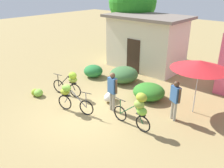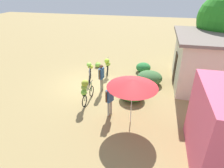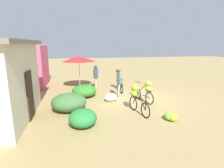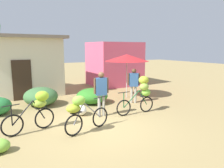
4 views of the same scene
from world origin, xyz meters
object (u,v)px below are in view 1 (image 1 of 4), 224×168
object	(u,v)px
building_low	(146,42)
produce_sack	(110,97)
market_umbrella	(200,65)
bicycle_leftmost	(70,81)
banana_pile_on_ground	(37,93)
bicycle_near_pile	(70,95)
person_vendor	(112,88)
bicycle_center_loaded	(138,108)
person_bystander	(175,97)
tree_behind_building	(133,2)

from	to	relation	value
building_low	produce_sack	bearing A→B (deg)	-73.09
market_umbrella	bicycle_leftmost	xyz separation A→B (m)	(-5.00, -2.39, -1.32)
produce_sack	building_low	bearing A→B (deg)	106.91
banana_pile_on_ground	bicycle_near_pile	bearing A→B (deg)	3.67
market_umbrella	banana_pile_on_ground	bearing A→B (deg)	-150.67
building_low	banana_pile_on_ground	world-z (taller)	building_low
building_low	banana_pile_on_ground	xyz separation A→B (m)	(-1.43, -6.92, -1.47)
market_umbrella	produce_sack	distance (m)	4.06
building_low	person_vendor	distance (m)	6.02
bicycle_leftmost	bicycle_center_loaded	bearing A→B (deg)	-2.56
building_low	produce_sack	size ratio (longest dim) A/B	6.93
building_low	market_umbrella	size ratio (longest dim) A/B	2.15
market_umbrella	person_vendor	bearing A→B (deg)	-140.35
bicycle_leftmost	bicycle_near_pile	world-z (taller)	bicycle_leftmost
person_bystander	market_umbrella	bearing A→B (deg)	72.83
market_umbrella	banana_pile_on_ground	world-z (taller)	market_umbrella
bicycle_center_loaded	person_vendor	world-z (taller)	person_vendor
building_low	person_vendor	xyz separation A→B (m)	(2.18, -5.59, -0.59)
produce_sack	person_bystander	size ratio (longest dim) A/B	0.43
building_low	bicycle_center_loaded	world-z (taller)	building_low
building_low	person_vendor	bearing A→B (deg)	-68.70
building_low	produce_sack	world-z (taller)	building_low
produce_sack	market_umbrella	bearing A→B (deg)	25.86
bicycle_leftmost	person_vendor	bearing A→B (deg)	5.79
tree_behind_building	produce_sack	world-z (taller)	tree_behind_building
person_bystander	bicycle_center_loaded	bearing A→B (deg)	-113.96
banana_pile_on_ground	person_bystander	size ratio (longest dim) A/B	0.42
bicycle_center_loaded	person_bystander	distance (m)	1.62
market_umbrella	banana_pile_on_ground	xyz separation A→B (m)	(-6.20, -3.48, -1.90)
building_low	market_umbrella	bearing A→B (deg)	-35.75
bicycle_leftmost	person_bystander	distance (m)	4.84
bicycle_near_pile	banana_pile_on_ground	distance (m)	2.37
bicycle_center_loaded	person_bystander	size ratio (longest dim) A/B	1.06
market_umbrella	person_vendor	world-z (taller)	market_umbrella
building_low	tree_behind_building	size ratio (longest dim) A/B	0.89
banana_pile_on_ground	market_umbrella	bearing A→B (deg)	29.33
building_low	banana_pile_on_ground	size ratio (longest dim) A/B	7.03
building_low	tree_behind_building	xyz separation A→B (m)	(-2.22, 1.43, 2.16)
market_umbrella	bicycle_center_loaded	xyz separation A→B (m)	(-0.99, -2.57, -1.19)
building_low	market_umbrella	world-z (taller)	building_low
banana_pile_on_ground	person_bystander	distance (m)	6.38
building_low	bicycle_center_loaded	bearing A→B (deg)	-57.84
person_vendor	person_bystander	size ratio (longest dim) A/B	1.04
bicycle_center_loaded	banana_pile_on_ground	bearing A→B (deg)	-170.07
produce_sack	bicycle_near_pile	bearing A→B (deg)	-110.36
banana_pile_on_ground	bicycle_leftmost	bearing A→B (deg)	42.17
market_umbrella	bicycle_near_pile	bearing A→B (deg)	-139.47
bicycle_near_pile	person_vendor	size ratio (longest dim) A/B	0.98
tree_behind_building	market_umbrella	world-z (taller)	tree_behind_building
banana_pile_on_ground	building_low	bearing A→B (deg)	78.35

